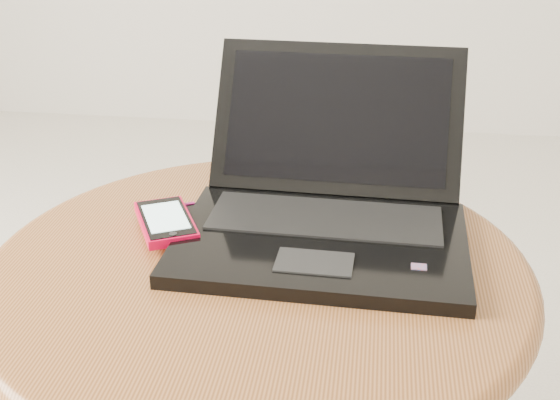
# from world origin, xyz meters

# --- Properties ---
(table) EXTENTS (0.65, 0.65, 0.52)m
(table) POSITION_xyz_m (-0.05, 0.06, 0.41)
(table) COLOR #593313
(table) RESTS_ON ground
(laptop) EXTENTS (0.35, 0.37, 0.20)m
(laptop) POSITION_xyz_m (0.02, 0.15, 0.55)
(laptop) COLOR black
(laptop) RESTS_ON table
(phone_black) EXTENTS (0.11, 0.13, 0.01)m
(phone_black) POSITION_xyz_m (-0.16, 0.13, 0.52)
(phone_black) COLOR black
(phone_black) RESTS_ON table
(phone_pink) EXTENTS (0.11, 0.13, 0.01)m
(phone_pink) POSITION_xyz_m (-0.18, 0.11, 0.53)
(phone_pink) COLOR red
(phone_pink) RESTS_ON phone_black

